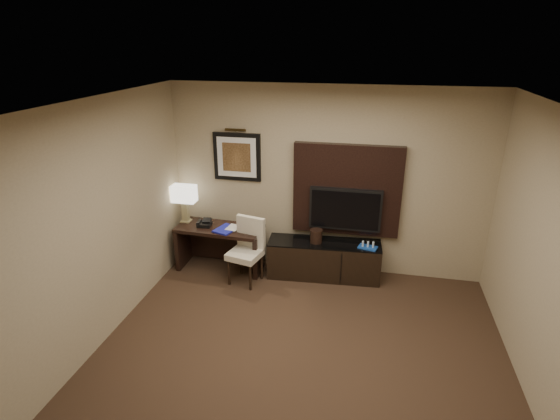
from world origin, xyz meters
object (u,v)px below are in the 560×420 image
(desk, at_px, (221,248))
(desk_phone, at_px, (204,223))
(ice_bucket, at_px, (316,236))
(minibar_tray, at_px, (368,245))
(tv, at_px, (345,209))
(credenza, at_px, (324,259))
(desk_chair, at_px, (245,254))
(table_lamp, at_px, (185,203))

(desk, bearing_deg, desk_phone, -174.81)
(ice_bucket, xyz_separation_m, minibar_tray, (0.73, -0.03, -0.05))
(tv, bearing_deg, credenza, -151.45)
(tv, distance_m, desk_chair, 1.54)
(desk, relative_size, credenza, 0.79)
(desk_phone, xyz_separation_m, minibar_tray, (2.38, 0.02, -0.13))
(desk_phone, bearing_deg, minibar_tray, -5.38)
(desk, distance_m, desk_chair, 0.58)
(tv, xyz_separation_m, minibar_tray, (0.35, -0.20, -0.43))
(table_lamp, bearing_deg, tv, 2.83)
(credenza, relative_size, table_lamp, 2.74)
(desk, height_order, table_lamp, table_lamp)
(desk, xyz_separation_m, credenza, (1.54, 0.07, -0.06))
(desk_chair, bearing_deg, minibar_tray, 24.16)
(table_lamp, bearing_deg, credenza, -0.64)
(tv, height_order, desk_chair, tv)
(tv, bearing_deg, desk_chair, -158.23)
(table_lamp, distance_m, ice_bucket, 2.01)
(credenza, xyz_separation_m, desk_phone, (-1.77, -0.08, 0.45))
(desk, height_order, credenza, desk)
(credenza, relative_size, desk_chair, 1.80)
(table_lamp, distance_m, desk_phone, 0.42)
(ice_bucket, bearing_deg, table_lamp, 178.63)
(ice_bucket, bearing_deg, desk_phone, -178.05)
(credenza, relative_size, tv, 1.59)
(tv, distance_m, desk_phone, 2.06)
(tv, bearing_deg, minibar_tray, -29.58)
(table_lamp, bearing_deg, desk, -9.60)
(desk, distance_m, tv, 1.94)
(credenza, bearing_deg, desk_phone, 178.65)
(desk_chair, xyz_separation_m, ice_bucket, (0.95, 0.36, 0.20))
(table_lamp, relative_size, minibar_tray, 2.31)
(table_lamp, bearing_deg, desk_chair, -21.66)
(ice_bucket, distance_m, minibar_tray, 0.73)
(tv, height_order, table_lamp, tv)
(desk_phone, height_order, minibar_tray, desk_phone)
(table_lamp, height_order, ice_bucket, table_lamp)
(desk, relative_size, ice_bucket, 6.51)
(credenza, xyz_separation_m, ice_bucket, (-0.12, -0.02, 0.37))
(desk, xyz_separation_m, desk_chair, (0.48, -0.32, 0.11))
(tv, bearing_deg, desk_phone, -173.79)
(credenza, height_order, table_lamp, table_lamp)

